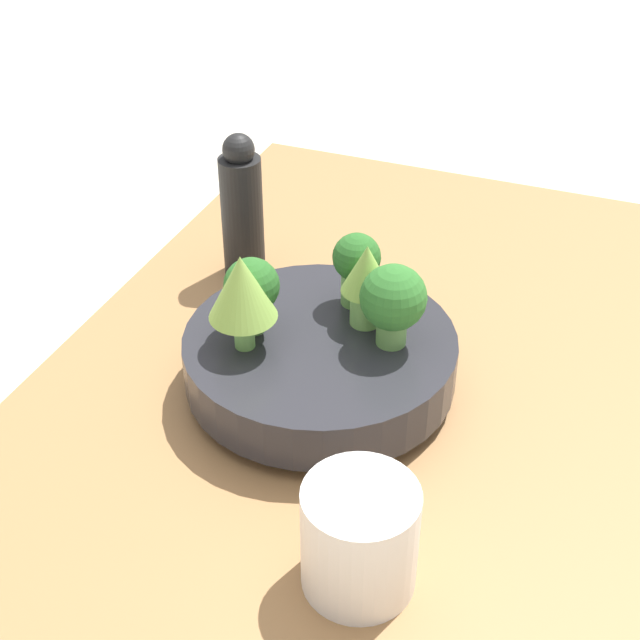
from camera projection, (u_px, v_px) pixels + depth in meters
ground_plane at (362, 399)px, 0.93m from camera, size 6.00×6.00×0.00m
table at (363, 386)px, 0.91m from camera, size 0.96×0.63×0.04m
bowl at (320, 359)px, 0.86m from camera, size 0.26×0.26×0.06m
broccoli_floret_back at (252, 289)px, 0.83m from camera, size 0.05×0.05×0.08m
broccoli_floret_right at (357, 264)px, 0.87m from camera, size 0.05×0.05×0.08m
broccoli_floret_front at (393, 300)px, 0.81m from camera, size 0.06×0.06×0.08m
romanesco_piece_far at (242, 289)px, 0.80m from camera, size 0.06×0.06×0.10m
romanesco_piece_near at (369, 276)px, 0.84m from camera, size 0.05×0.05×0.09m
cup at (360, 538)px, 0.67m from camera, size 0.09×0.09×0.09m
pepper_mill at (242, 209)px, 1.01m from camera, size 0.05×0.05×0.17m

